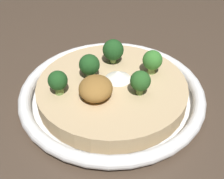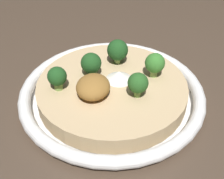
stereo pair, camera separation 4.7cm
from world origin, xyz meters
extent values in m
plane|color=#47382B|center=(0.00, 0.00, 0.00)|extent=(6.00, 6.00, 0.00)
cylinder|color=white|center=(0.00, 0.00, 0.00)|extent=(0.29, 0.29, 0.01)
torus|color=white|center=(0.00, 0.00, 0.02)|extent=(0.31, 0.31, 0.02)
cylinder|color=tan|center=(0.00, 0.00, 0.02)|extent=(0.25, 0.25, 0.03)
cone|color=white|center=(0.01, -0.01, 0.04)|extent=(0.04, 0.04, 0.02)
ellipsoid|color=olive|center=(-0.03, 0.02, 0.05)|extent=(0.06, 0.05, 0.03)
cylinder|color=#668E47|center=(0.02, 0.04, 0.04)|extent=(0.01, 0.01, 0.02)
sphere|color=#1E4C1E|center=(0.02, 0.04, 0.06)|extent=(0.03, 0.03, 0.03)
cylinder|color=#84A856|center=(0.06, 0.00, 0.04)|extent=(0.01, 0.01, 0.02)
sphere|color=#1E4C1E|center=(0.06, 0.00, 0.06)|extent=(0.04, 0.04, 0.04)
cylinder|color=#759E4C|center=(-0.03, 0.08, 0.04)|extent=(0.02, 0.02, 0.02)
sphere|color=#1E4C1E|center=(-0.03, 0.08, 0.06)|extent=(0.03, 0.03, 0.03)
cylinder|color=#84A856|center=(0.03, -0.07, 0.04)|extent=(0.02, 0.02, 0.02)
sphere|color=#387A2D|center=(0.03, -0.07, 0.06)|extent=(0.03, 0.03, 0.03)
cylinder|color=#759E4C|center=(-0.03, -0.04, 0.04)|extent=(0.01, 0.01, 0.02)
sphere|color=#285B23|center=(-0.03, -0.04, 0.06)|extent=(0.03, 0.03, 0.03)
camera|label=1|loc=(-0.36, -0.01, 0.31)|focal=45.00mm
camera|label=2|loc=(-0.36, -0.06, 0.31)|focal=45.00mm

